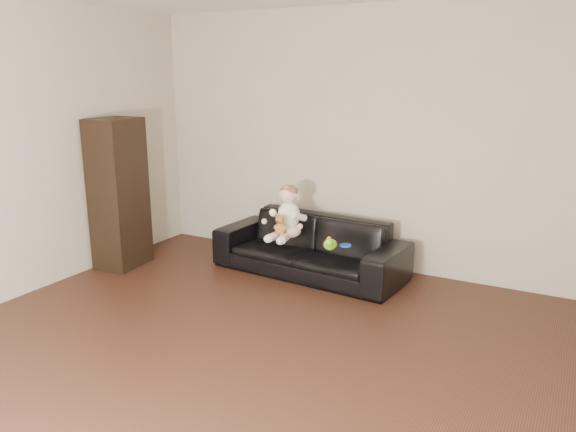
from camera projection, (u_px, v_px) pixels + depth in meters
The scene contains 10 objects.
floor at pixel (217, 394), 3.54m from camera, with size 5.50×5.50×0.00m, color #3A1E14.
wall_back at pixel (375, 141), 5.56m from camera, with size 5.00×5.00×0.00m, color #B4AA97.
sofa at pixel (310, 246), 5.60m from camera, with size 1.91×0.75×0.56m, color black.
cabinet at pixel (119, 194), 5.72m from camera, with size 0.38×0.52×1.53m, color black.
shelf_item at pixel (118, 160), 5.62m from camera, with size 0.18×0.25×0.28m, color silver.
baby at pixel (287, 215), 5.52m from camera, with size 0.37×0.45×0.53m.
teddy_bear at pixel (280, 225), 5.39m from camera, with size 0.11×0.12×0.20m.
toy_green at pixel (330, 244), 5.18m from camera, with size 0.12×0.15×0.10m, color #7FE01A.
toy_rattle at pixel (329, 241), 5.33m from camera, with size 0.07×0.07×0.07m, color red.
toy_blue_disc at pixel (345, 245), 5.31m from camera, with size 0.11×0.11×0.02m, color blue.
Camera 1 is at (1.89, -2.55, 1.97)m, focal length 35.00 mm.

